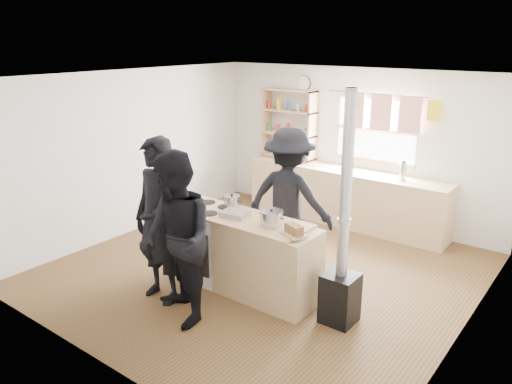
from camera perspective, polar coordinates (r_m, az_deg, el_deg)
ground at (r=6.68m, az=0.89°, el=-8.95°), size 5.00×5.00×0.01m
back_counter at (r=8.28m, az=10.06°, el=-0.53°), size 3.40×0.55×0.90m
shelving_unit at (r=8.72m, az=3.73°, el=7.80°), size 1.00×0.28×1.20m
thermos at (r=7.75m, az=16.46°, el=2.33°), size 0.10×0.10×0.28m
cooking_island at (r=6.01m, az=-1.10°, el=-7.15°), size 1.97×0.64×0.93m
skillet_greens at (r=6.18m, az=-7.84°, el=-1.69°), size 0.28×0.28×0.05m
roast_tray at (r=5.87m, az=-2.43°, el=-2.48°), size 0.34×0.29×0.06m
stockpot_stove at (r=6.20m, az=-2.77°, el=-1.04°), size 0.20×0.20×0.17m
stockpot_counter at (r=5.57m, az=1.78°, el=-3.01°), size 0.26×0.26×0.20m
bread_board at (r=5.34m, az=4.36°, el=-4.43°), size 0.34×0.30×0.12m
flue_heater at (r=5.37m, az=9.75°, el=-8.48°), size 0.35×0.35×2.50m
person_near_left at (r=5.74m, az=-11.03°, el=-3.29°), size 0.72×0.49×1.93m
person_near_right at (r=5.27m, az=-9.13°, el=-5.43°), size 1.13×1.04×1.87m
person_far at (r=6.54m, az=3.80°, el=-0.72°), size 1.29×0.85×1.86m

